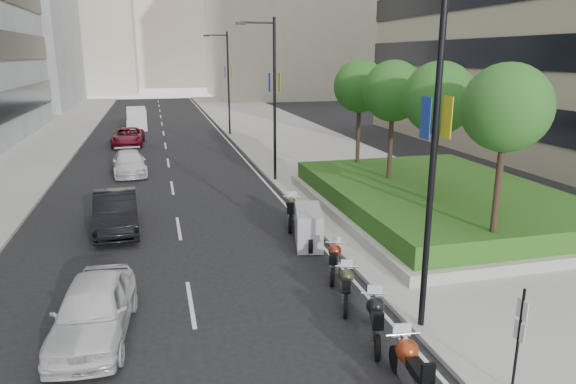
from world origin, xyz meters
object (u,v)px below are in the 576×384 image
object	(u,v)px
lamp_post_0	(429,140)
motorcycle_3	(346,287)
parking_sign	(519,336)
car_c	(129,163)
motorcycle_4	(334,260)
car_a	(94,309)
motorcycle_5	(308,227)
motorcycle_2	(376,320)
car_b	(116,212)
motorcycle_1	(411,369)
delivery_van	(137,119)
lamp_post_1	(272,92)
lamp_post_2	(227,78)
motorcycle_6	(291,212)
car_d	(128,137)

from	to	relation	value
lamp_post_0	motorcycle_3	xyz separation A→B (m)	(-1.26, 1.84, -4.53)
parking_sign	car_c	xyz separation A→B (m)	(-8.66, 24.23, -0.78)
lamp_post_0	parking_sign	bearing A→B (deg)	-77.67
lamp_post_0	motorcycle_4	world-z (taller)	lamp_post_0
car_a	lamp_post_0	bearing A→B (deg)	-7.44
lamp_post_0	motorcycle_5	xyz separation A→B (m)	(-0.92, 6.80, -4.36)
motorcycle_2	car_b	world-z (taller)	car_b
motorcycle_1	delivery_van	distance (m)	44.66
lamp_post_1	motorcycle_2	xyz separation A→B (m)	(-1.25, -17.21, -4.49)
lamp_post_0	motorcycle_2	bearing A→B (deg)	-170.48
lamp_post_2	motorcycle_1	world-z (taller)	lamp_post_2
motorcycle_5	car_b	world-z (taller)	car_b
car_c	motorcycle_4	bearing A→B (deg)	-72.33
lamp_post_2	motorcycle_5	bearing A→B (deg)	-91.86
motorcycle_6	delivery_van	world-z (taller)	delivery_van
car_b	lamp_post_1	bearing A→B (deg)	35.80
motorcycle_2	car_c	world-z (taller)	car_c
lamp_post_0	motorcycle_6	xyz separation A→B (m)	(-0.97, 9.14, -4.44)
motorcycle_2	motorcycle_5	xyz separation A→B (m)	(0.33, 7.01, 0.13)
motorcycle_4	car_b	world-z (taller)	car_b
lamp_post_1	motorcycle_2	world-z (taller)	lamp_post_1
parking_sign	motorcycle_1	bearing A→B (deg)	163.28
parking_sign	car_a	bearing A→B (deg)	151.43
car_a	car_c	distance (m)	19.44
car_d	motorcycle_5	bearing A→B (deg)	-70.62
motorcycle_1	motorcycle_6	distance (m)	11.53
delivery_van	motorcycle_4	bearing A→B (deg)	-81.64
motorcycle_2	lamp_post_2	bearing A→B (deg)	18.01
lamp_post_1	car_a	bearing A→B (deg)	-118.17
lamp_post_1	car_b	bearing A→B (deg)	-140.85
lamp_post_2	motorcycle_3	world-z (taller)	lamp_post_2
motorcycle_5	delivery_van	size ratio (longest dim) A/B	0.52
lamp_post_1	car_c	size ratio (longest dim) A/B	1.93
lamp_post_1	motorcycle_5	xyz separation A→B (m)	(-0.92, -10.20, -4.36)
motorcycle_6	car_d	distance (m)	23.91
motorcycle_1	motorcycle_3	size ratio (longest dim) A/B	1.21
motorcycle_5	car_d	world-z (taller)	motorcycle_5
car_c	car_d	distance (m)	10.62
motorcycle_5	car_d	xyz separation A→B (m)	(-7.59, 25.04, -0.00)
motorcycle_4	delivery_van	size ratio (longest dim) A/B	0.40
car_c	motorcycle_3	bearing A→B (deg)	-75.28
car_d	delivery_van	size ratio (longest dim) A/B	1.06
parking_sign	delivery_van	size ratio (longest dim) A/B	0.52
motorcycle_1	motorcycle_5	size ratio (longest dim) A/B	0.93
lamp_post_2	motorcycle_3	bearing A→B (deg)	-92.17
motorcycle_6	motorcycle_3	bearing A→B (deg)	-164.64
motorcycle_3	delivery_van	distance (m)	40.52
motorcycle_4	car_a	bearing A→B (deg)	128.89
lamp_post_1	motorcycle_4	bearing A→B (deg)	-94.01
lamp_post_2	car_a	world-z (taller)	lamp_post_2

